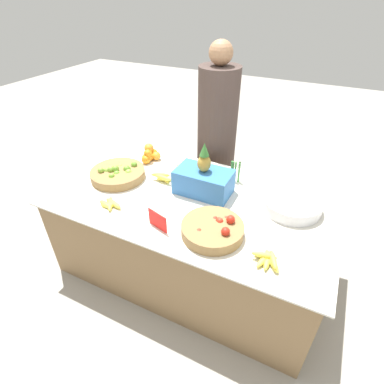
{
  "coord_description": "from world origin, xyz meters",
  "views": [
    {
      "loc": [
        0.72,
        -1.47,
        1.84
      ],
      "look_at": [
        0.0,
        0.0,
        0.71
      ],
      "focal_mm": 28.0,
      "sensor_mm": 36.0,
      "label": 1
    }
  ],
  "objects_px": {
    "tomato_basket": "(213,229)",
    "produce_crate": "(204,180)",
    "price_sign": "(158,221)",
    "lime_bowl": "(118,174)",
    "metal_bowl": "(292,203)",
    "vendor_person": "(216,141)"
  },
  "relations": [
    {
      "from": "produce_crate",
      "to": "lime_bowl",
      "type": "bearing_deg",
      "value": -170.45
    },
    {
      "from": "tomato_basket",
      "to": "produce_crate",
      "type": "bearing_deg",
      "value": 121.72
    },
    {
      "from": "lime_bowl",
      "to": "tomato_basket",
      "type": "relative_size",
      "value": 1.1
    },
    {
      "from": "metal_bowl",
      "to": "price_sign",
      "type": "bearing_deg",
      "value": -141.2
    },
    {
      "from": "tomato_basket",
      "to": "produce_crate",
      "type": "height_order",
      "value": "produce_crate"
    },
    {
      "from": "tomato_basket",
      "to": "price_sign",
      "type": "distance_m",
      "value": 0.32
    },
    {
      "from": "tomato_basket",
      "to": "vendor_person",
      "type": "distance_m",
      "value": 1.16
    },
    {
      "from": "metal_bowl",
      "to": "produce_crate",
      "type": "height_order",
      "value": "produce_crate"
    },
    {
      "from": "lime_bowl",
      "to": "produce_crate",
      "type": "distance_m",
      "value": 0.66
    },
    {
      "from": "metal_bowl",
      "to": "produce_crate",
      "type": "xyz_separation_m",
      "value": [
        -0.58,
        -0.08,
        0.06
      ]
    },
    {
      "from": "lime_bowl",
      "to": "vendor_person",
      "type": "relative_size",
      "value": 0.26
    },
    {
      "from": "tomato_basket",
      "to": "price_sign",
      "type": "relative_size",
      "value": 2.5
    },
    {
      "from": "metal_bowl",
      "to": "price_sign",
      "type": "relative_size",
      "value": 2.62
    },
    {
      "from": "tomato_basket",
      "to": "price_sign",
      "type": "bearing_deg",
      "value": -162.41
    },
    {
      "from": "price_sign",
      "to": "produce_crate",
      "type": "bearing_deg",
      "value": 95.22
    },
    {
      "from": "price_sign",
      "to": "metal_bowl",
      "type": "bearing_deg",
      "value": 54.69
    },
    {
      "from": "tomato_basket",
      "to": "metal_bowl",
      "type": "relative_size",
      "value": 0.96
    },
    {
      "from": "metal_bowl",
      "to": "vendor_person",
      "type": "distance_m",
      "value": 1.01
    },
    {
      "from": "produce_crate",
      "to": "vendor_person",
      "type": "bearing_deg",
      "value": 105.29
    },
    {
      "from": "lime_bowl",
      "to": "produce_crate",
      "type": "xyz_separation_m",
      "value": [
        0.65,
        0.11,
        0.06
      ]
    },
    {
      "from": "vendor_person",
      "to": "metal_bowl",
      "type": "bearing_deg",
      "value": -39.49
    },
    {
      "from": "tomato_basket",
      "to": "vendor_person",
      "type": "xyz_separation_m",
      "value": [
        -0.42,
        1.08,
        0.0
      ]
    }
  ]
}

